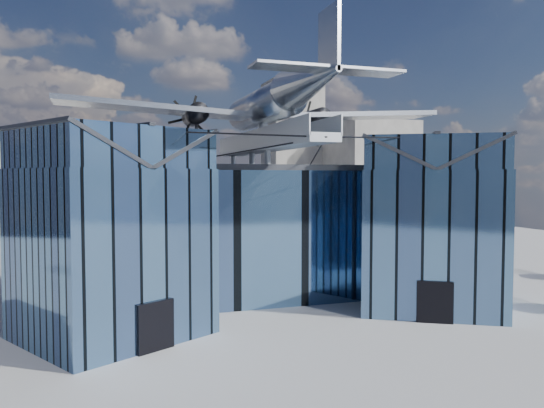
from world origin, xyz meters
name	(u,v)px	position (x,y,z in m)	size (l,w,h in m)	color
ground_plane	(282,316)	(0.00, 0.00, 0.00)	(120.00, 120.00, 0.00)	gray
museum	(256,224)	(0.00, 5.82, 5.54)	(32.88, 24.50, 17.60)	#4B6E99
bg_towers	(185,170)	(1.45, 50.49, 10.01)	(77.00, 24.50, 26.00)	gray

